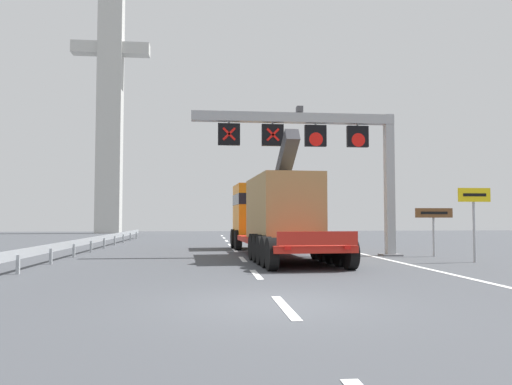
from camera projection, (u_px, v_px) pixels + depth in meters
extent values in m
plane|color=#424449|center=(273.00, 304.00, 9.90)|extent=(112.00, 112.00, 0.00)
cube|color=silver|center=(285.00, 307.00, 9.51)|extent=(0.20, 2.60, 0.01)
cube|color=silver|center=(256.00, 274.00, 15.07)|extent=(0.20, 2.60, 0.01)
cube|color=silver|center=(243.00, 259.00, 20.62)|extent=(0.20, 2.60, 0.01)
cube|color=silver|center=(235.00, 251.00, 26.17)|extent=(0.20, 2.60, 0.01)
cube|color=silver|center=(230.00, 245.00, 31.72)|extent=(0.20, 2.60, 0.01)
cube|color=silver|center=(227.00, 241.00, 37.28)|extent=(0.20, 2.60, 0.01)
cube|color=silver|center=(224.00, 238.00, 42.83)|extent=(0.20, 2.60, 0.01)
cube|color=silver|center=(222.00, 236.00, 48.38)|extent=(0.20, 2.60, 0.01)
cube|color=silver|center=(371.00, 256.00, 22.45)|extent=(0.20, 63.00, 0.01)
cube|color=#9EA0A5|center=(389.00, 185.00, 22.84)|extent=(0.40, 0.40, 6.62)
cube|color=slate|center=(390.00, 255.00, 22.67)|extent=(0.90, 0.90, 0.08)
cube|color=#9EA0A5|center=(294.00, 118.00, 22.55)|extent=(9.43, 0.44, 0.44)
cube|color=#4C4C51|center=(299.00, 110.00, 22.59)|extent=(0.28, 0.40, 0.28)
cube|color=black|center=(358.00, 137.00, 22.81)|extent=(1.00, 0.24, 0.99)
cube|color=#9EA0A5|center=(357.00, 125.00, 22.84)|extent=(0.08, 0.08, 0.16)
cone|color=red|center=(358.00, 140.00, 22.67)|extent=(0.64, 0.02, 0.64)
cube|color=black|center=(315.00, 136.00, 22.60)|extent=(1.00, 0.24, 0.99)
cube|color=#9EA0A5|center=(315.00, 124.00, 22.63)|extent=(0.08, 0.08, 0.16)
cone|color=red|center=(316.00, 139.00, 22.47)|extent=(0.64, 0.02, 0.64)
cube|color=black|center=(273.00, 135.00, 22.40)|extent=(1.00, 0.24, 0.99)
cube|color=#9EA0A5|center=(273.00, 123.00, 22.43)|extent=(0.08, 0.08, 0.16)
cube|color=red|center=(273.00, 135.00, 22.27)|extent=(0.61, 0.02, 0.61)
cube|color=red|center=(273.00, 135.00, 22.27)|extent=(0.61, 0.02, 0.61)
cube|color=black|center=(229.00, 134.00, 22.20)|extent=(1.00, 0.24, 0.99)
cube|color=#9EA0A5|center=(229.00, 123.00, 22.23)|extent=(0.08, 0.08, 0.16)
cube|color=red|center=(229.00, 134.00, 22.07)|extent=(0.61, 0.02, 0.61)
cube|color=red|center=(229.00, 134.00, 22.07)|extent=(0.61, 0.02, 0.61)
cube|color=red|center=(284.00, 242.00, 20.76)|extent=(3.31, 10.52, 0.24)
cube|color=red|center=(318.00, 238.00, 15.57)|extent=(2.66, 0.21, 0.44)
cylinder|color=black|center=(272.00, 254.00, 16.11)|extent=(0.37, 1.11, 1.10)
cylinder|color=black|center=(350.00, 253.00, 16.51)|extent=(0.37, 1.11, 1.10)
cylinder|color=black|center=(266.00, 252.00, 17.14)|extent=(0.37, 1.11, 1.10)
cylinder|color=black|center=(340.00, 251.00, 17.55)|extent=(0.37, 1.11, 1.10)
cylinder|color=black|center=(262.00, 250.00, 18.18)|extent=(0.37, 1.11, 1.10)
cylinder|color=black|center=(331.00, 249.00, 18.58)|extent=(0.37, 1.11, 1.10)
cylinder|color=black|center=(257.00, 248.00, 19.22)|extent=(0.37, 1.11, 1.10)
cylinder|color=black|center=(324.00, 248.00, 19.62)|extent=(0.37, 1.11, 1.10)
cylinder|color=black|center=(253.00, 247.00, 20.26)|extent=(0.37, 1.11, 1.10)
cylinder|color=black|center=(316.00, 246.00, 20.66)|extent=(0.37, 1.11, 1.10)
cube|color=orange|center=(258.00, 212.00, 27.85)|extent=(2.73, 3.32, 3.10)
cube|color=black|center=(258.00, 200.00, 27.88)|extent=(2.76, 3.34, 0.60)
cylinder|color=black|center=(234.00, 239.00, 28.44)|extent=(0.39, 1.12, 1.10)
cylinder|color=black|center=(277.00, 238.00, 28.82)|extent=(0.39, 1.12, 1.10)
cylinder|color=black|center=(238.00, 240.00, 26.47)|extent=(0.39, 1.12, 1.10)
cylinder|color=black|center=(284.00, 240.00, 26.85)|extent=(0.39, 1.12, 1.10)
cube|color=#9E7A47|center=(282.00, 208.00, 21.23)|extent=(2.66, 5.83, 2.70)
cube|color=#2D2D33|center=(286.00, 161.00, 20.49)|extent=(0.70, 2.97, 2.29)
cube|color=red|center=(288.00, 248.00, 15.37)|extent=(0.20, 0.07, 0.12)
cube|color=red|center=(348.00, 248.00, 15.66)|extent=(0.20, 0.07, 0.12)
cylinder|color=#9EA0A5|center=(474.00, 225.00, 19.30)|extent=(0.10, 0.10, 2.94)
cube|color=yellow|center=(474.00, 195.00, 19.30)|extent=(1.33, 0.06, 0.55)
cube|color=black|center=(475.00, 195.00, 19.26)|extent=(0.96, 0.01, 0.12)
cylinder|color=#9EA0A5|center=(434.00, 232.00, 22.23)|extent=(0.10, 0.10, 2.20)
cube|color=brown|center=(434.00, 213.00, 22.22)|extent=(1.76, 0.06, 0.43)
cube|color=black|center=(434.00, 213.00, 22.18)|extent=(1.27, 0.01, 0.12)
cube|color=#999EA3|center=(90.00, 241.00, 24.83)|extent=(0.04, 35.45, 0.32)
cube|color=#999EA3|center=(18.00, 264.00, 15.21)|extent=(0.10, 0.10, 0.60)
cube|color=#999EA3|center=(51.00, 256.00, 18.41)|extent=(0.10, 0.10, 0.60)
cube|color=#999EA3|center=(74.00, 251.00, 21.62)|extent=(0.10, 0.10, 0.60)
cube|color=#999EA3|center=(91.00, 247.00, 24.82)|extent=(0.10, 0.10, 0.60)
cube|color=#999EA3|center=(104.00, 243.00, 28.02)|extent=(0.10, 0.10, 0.60)
cube|color=#999EA3|center=(115.00, 241.00, 31.22)|extent=(0.10, 0.10, 0.60)
cube|color=#999EA3|center=(123.00, 239.00, 34.42)|extent=(0.10, 0.10, 0.60)
cube|color=#999EA3|center=(130.00, 237.00, 37.63)|extent=(0.10, 0.10, 0.60)
cube|color=#999EA3|center=(136.00, 235.00, 40.83)|extent=(0.10, 0.10, 0.60)
cube|color=#B7B7B2|center=(110.00, 84.00, 57.52)|extent=(2.80, 2.00, 35.12)
cube|color=#B7B7B2|center=(111.00, 49.00, 57.75)|extent=(9.00, 1.60, 1.40)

